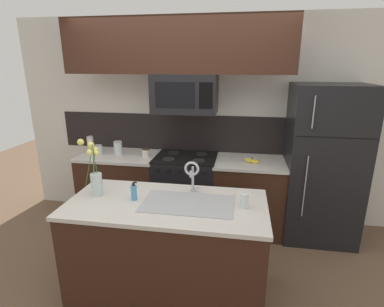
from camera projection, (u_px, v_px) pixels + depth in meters
The scene contains 20 objects.
ground_plane at pixel (170, 266), 3.12m from camera, with size 10.00×10.00×0.00m, color brown.
rear_partition at pixel (213, 122), 3.90m from camera, with size 5.20×0.10×2.60m, color silver.
splash_band at pixel (190, 133), 3.94m from camera, with size 3.54×0.01×0.48m, color black.
back_counter_left at pixel (122, 187), 3.97m from camera, with size 1.01×0.65×0.91m.
back_counter_right at pixel (248, 196), 3.71m from camera, with size 0.85×0.65×0.91m.
stove_range at pixel (186, 191), 3.83m from camera, with size 0.76×0.64×0.93m.
microwave at pixel (185, 94), 3.46m from camera, with size 0.74×0.40×0.44m.
upper_cabinet_band at pixel (177, 46), 3.29m from camera, with size 2.56×0.34×0.60m, color #381E14.
refrigerator at pixel (322, 164), 3.47m from camera, with size 0.82×0.74×1.82m.
storage_jar_tall at pixel (91, 145), 3.89m from camera, with size 0.08×0.08×0.22m.
storage_jar_medium at pixel (99, 150), 3.84m from camera, with size 0.10×0.10×0.12m.
storage_jar_short at pixel (118, 148), 3.82m from camera, with size 0.11×0.11×0.17m.
storage_jar_squat at pixel (146, 153), 3.74m from camera, with size 0.10×0.10×0.10m.
banana_bunch at pixel (252, 161), 3.51m from camera, with size 0.19×0.13×0.08m.
island_counter at pixel (168, 249), 2.64m from camera, with size 1.68×0.81×0.91m.
kitchen_sink at pixel (188, 211), 2.50m from camera, with size 0.76×0.43×0.16m.
sink_faucet at pixel (192, 173), 2.63m from camera, with size 0.14×0.14×0.31m.
dish_soap_bottle at pixel (134, 192), 2.54m from camera, with size 0.06×0.05×0.16m.
drinking_glass at pixel (244, 201), 2.41m from camera, with size 0.07×0.07×0.12m.
flower_vase at pixel (95, 177), 2.62m from camera, with size 0.19×0.14×0.50m.
Camera 1 is at (0.66, -2.57, 2.03)m, focal length 28.00 mm.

